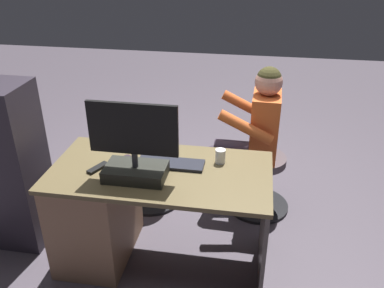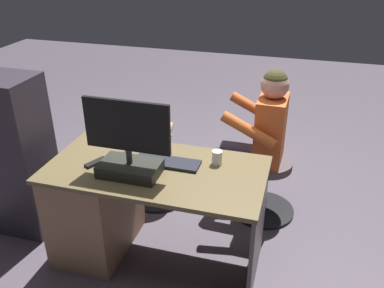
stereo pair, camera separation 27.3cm
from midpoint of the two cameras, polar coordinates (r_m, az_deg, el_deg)
name	(u,v)px [view 2 (the right image)]	position (r m, az deg, el deg)	size (l,w,h in m)	color
ground_plane	(178,220)	(3.25, 0.42, -10.66)	(10.00, 10.00, 0.00)	#4C434D
desk	(109,202)	(2.82, -8.81, -8.14)	(1.37, 0.70, 0.71)	brown
monitor	(129,151)	(2.40, -5.65, -1.07)	(0.52, 0.22, 0.47)	#272822
keyboard	(167,162)	(2.56, -0.49, -2.65)	(0.42, 0.14, 0.02)	black
computer_mouse	(125,155)	(2.64, -6.51, -1.63)	(0.06, 0.10, 0.04)	#2B202B
cup	(217,158)	(2.56, 6.59, -1.98)	(0.06, 0.06, 0.09)	white
tv_remote	(96,162)	(2.61, -10.44, -2.63)	(0.04, 0.15, 0.02)	black
office_chair_teddy	(156,170)	(3.39, -2.71, -3.71)	(0.53, 0.53, 0.47)	black
teddy_bear	(155,129)	(3.22, -2.78, 2.06)	(0.25, 0.26, 0.36)	tan
visitor_chair	(265,184)	(3.28, 12.61, -5.52)	(0.49, 0.49, 0.47)	black
person	(259,132)	(3.06, 11.86, 1.64)	(0.53, 0.48, 1.18)	#D65E2A
equipment_rack	(16,156)	(3.10, -21.14, -1.71)	(0.44, 0.36, 1.18)	#2E2832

